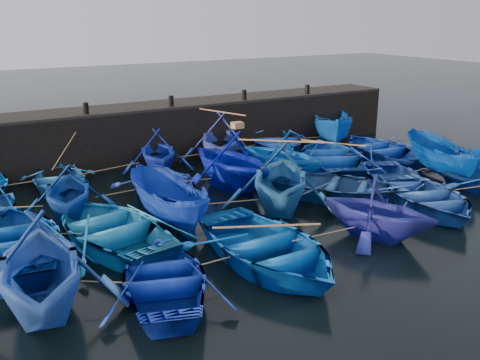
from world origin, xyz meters
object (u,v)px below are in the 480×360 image
boat_13 (17,239)px  wooden_crate (237,125)px  boat_20 (39,264)px  boat_8 (163,186)px

boat_13 → wooden_crate: bearing=-159.3°
boat_13 → boat_20: size_ratio=1.16×
boat_20 → wooden_crate: bearing=44.3°
boat_8 → wooden_crate: size_ratio=11.39×
boat_20 → boat_8: bearing=57.9°
wooden_crate → boat_20: bearing=-146.0°
boat_20 → boat_13: bearing=101.2°
boat_8 → boat_20: 8.34m
boat_20 → wooden_crate: (8.78, 5.91, 1.34)m
boat_20 → wooden_crate: wooden_crate is taller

